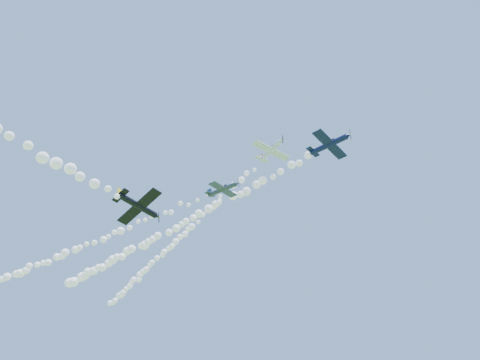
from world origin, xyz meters
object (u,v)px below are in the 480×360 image
Objects in this scene: plane_grey at (223,189)px; plane_black at (139,206)px; plane_white at (271,150)px; plane_navy at (330,144)px.

plane_black is at bearing -114.59° from plane_grey.
plane_white is 0.94× the size of plane_navy.
plane_navy is at bearing 2.48° from plane_grey.
plane_black is at bearing -110.37° from plane_white.
plane_grey is 17.26m from plane_black.
plane_navy is 31.92m from plane_black.
plane_white is 26.97m from plane_black.
plane_white is at bearing 13.86° from plane_grey.
plane_white reaches higher than plane_black.
plane_navy is 20.57m from plane_grey.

